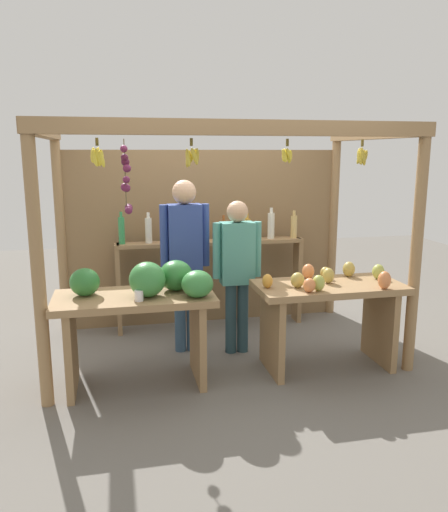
# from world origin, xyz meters

# --- Properties ---
(ground_plane) EXTENTS (12.00, 12.00, 0.00)m
(ground_plane) POSITION_xyz_m (0.00, 0.00, 0.00)
(ground_plane) COLOR slate
(ground_plane) RESTS_ON ground
(market_stall) EXTENTS (3.28, 1.85, 2.21)m
(market_stall) POSITION_xyz_m (-0.01, 0.40, 1.29)
(market_stall) COLOR #99754C
(market_stall) RESTS_ON ground
(fruit_counter_left) EXTENTS (1.34, 0.66, 1.09)m
(fruit_counter_left) POSITION_xyz_m (-0.80, -0.66, 0.72)
(fruit_counter_left) COLOR #99754C
(fruit_counter_left) RESTS_ON ground
(fruit_counter_right) EXTENTS (1.33, 0.66, 0.95)m
(fruit_counter_right) POSITION_xyz_m (0.87, -0.66, 0.61)
(fruit_counter_right) COLOR #99754C
(fruit_counter_right) RESTS_ON ground
(bottle_shelf_unit) EXTENTS (2.11, 0.22, 1.36)m
(bottle_shelf_unit) POSITION_xyz_m (0.03, 0.65, 0.83)
(bottle_shelf_unit) COLOR #99754C
(bottle_shelf_unit) RESTS_ON ground
(vendor_man) EXTENTS (0.48, 0.23, 1.71)m
(vendor_man) POSITION_xyz_m (-0.35, 0.01, 1.03)
(vendor_man) COLOR #365573
(vendor_man) RESTS_ON ground
(vendor_woman) EXTENTS (0.48, 0.20, 1.51)m
(vendor_woman) POSITION_xyz_m (0.14, -0.13, 0.90)
(vendor_woman) COLOR #2B4A56
(vendor_woman) RESTS_ON ground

